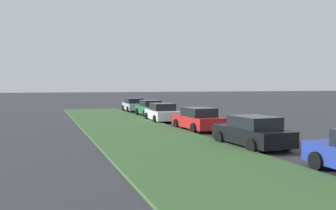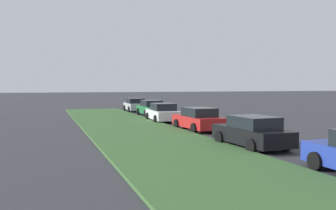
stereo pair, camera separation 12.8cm
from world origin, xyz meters
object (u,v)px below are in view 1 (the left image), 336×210
(parked_car_white, at_px, (162,113))
(parked_car_silver, at_px, (134,105))
(parked_car_black, at_px, (252,132))
(parked_car_green, at_px, (150,108))
(parked_car_red, at_px, (198,119))

(parked_car_white, xyz_separation_m, parked_car_silver, (11.72, -0.57, 0.00))
(parked_car_black, relative_size, parked_car_green, 1.02)
(parked_car_red, distance_m, parked_car_white, 6.17)
(parked_car_black, bearing_deg, parked_car_green, -4.60)
(parked_car_silver, bearing_deg, parked_car_black, -179.22)
(parked_car_black, height_order, parked_car_red, same)
(parked_car_black, xyz_separation_m, parked_car_green, (18.79, -0.54, 0.00))
(parked_car_red, distance_m, parked_car_green, 12.07)
(parked_car_black, height_order, parked_car_green, same)
(parked_car_green, relative_size, parked_car_silver, 0.99)
(parked_car_black, distance_m, parked_car_red, 6.72)
(parked_car_white, bearing_deg, parked_car_green, -4.67)
(parked_car_white, xyz_separation_m, parked_car_green, (5.92, -0.74, 0.00))
(parked_car_red, xyz_separation_m, parked_car_green, (12.07, -0.34, 0.00))
(parked_car_green, bearing_deg, parked_car_black, 177.94)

